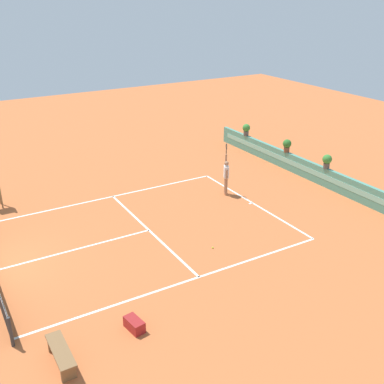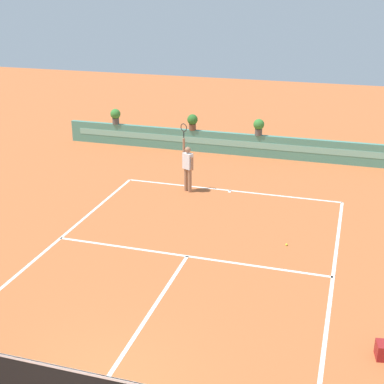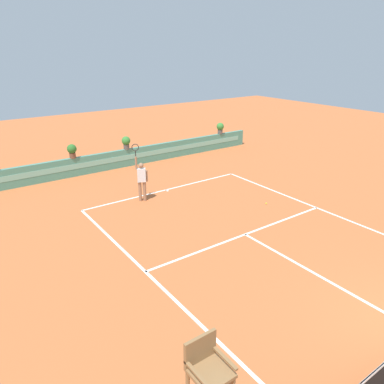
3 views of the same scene
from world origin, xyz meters
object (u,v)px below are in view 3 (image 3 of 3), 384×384
at_px(potted_plant_left, 72,150).
at_px(tennis_player, 142,178).
at_px(umpire_chair, 208,383).
at_px(tennis_ball_near_baseline, 266,203).
at_px(potted_plant_far_right, 220,128).
at_px(potted_plant_centre, 126,142).

bearing_deg(potted_plant_left, tennis_player, -75.18).
relative_size(umpire_chair, tennis_ball_near_baseline, 31.47).
distance_m(tennis_ball_near_baseline, potted_plant_far_right, 9.63).
height_order(tennis_ball_near_baseline, potted_plant_centre, potted_plant_centre).
xyz_separation_m(umpire_chair, tennis_player, (4.20, 10.11, -0.29)).
bearing_deg(potted_plant_far_right, potted_plant_left, 180.00).
bearing_deg(tennis_player, potted_plant_left, 104.82).
xyz_separation_m(umpire_chair, potted_plant_centre, (5.92, 15.13, 0.07)).
bearing_deg(tennis_ball_near_baseline, umpire_chair, -141.57).
bearing_deg(tennis_ball_near_baseline, potted_plant_centre, 106.16).
bearing_deg(umpire_chair, potted_plant_left, 79.26).
relative_size(tennis_player, potted_plant_centre, 3.57).
height_order(umpire_chair, potted_plant_left, umpire_chair).
distance_m(umpire_chair, potted_plant_left, 15.40).
xyz_separation_m(tennis_player, potted_plant_left, (-1.33, 5.02, 0.36)).
bearing_deg(tennis_ball_near_baseline, potted_plant_far_right, 62.79).
distance_m(tennis_ball_near_baseline, potted_plant_left, 10.20).
xyz_separation_m(tennis_player, potted_plant_centre, (1.73, 5.02, 0.36)).
relative_size(umpire_chair, potted_plant_left, 2.96).
relative_size(tennis_player, potted_plant_left, 3.57).
height_order(umpire_chair, potted_plant_centre, umpire_chair).
height_order(tennis_player, tennis_ball_near_baseline, tennis_player).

